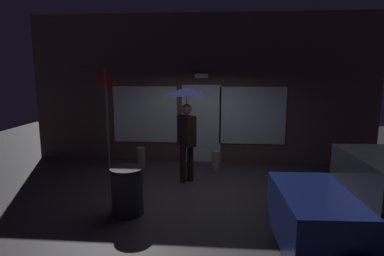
{
  "coord_description": "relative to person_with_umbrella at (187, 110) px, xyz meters",
  "views": [
    {
      "loc": [
        0.47,
        -6.75,
        2.53
      ],
      "look_at": [
        -0.13,
        0.45,
        1.28
      ],
      "focal_mm": 29.89,
      "sensor_mm": 36.0,
      "label": 1
    }
  ],
  "objects": [
    {
      "name": "ground_plane",
      "position": [
        0.25,
        -0.45,
        -1.69
      ],
      "size": [
        18.0,
        18.0,
        0.0
      ],
      "primitive_type": "plane",
      "color": "#38353A"
    },
    {
      "name": "sidewalk_bollard",
      "position": [
        -1.35,
        1.0,
        -1.41
      ],
      "size": [
        0.24,
        0.24,
        0.55
      ],
      "primitive_type": "cylinder",
      "color": "slate",
      "rests_on": "ground"
    },
    {
      "name": "street_sign_post",
      "position": [
        -2.23,
        1.01,
        -0.22
      ],
      "size": [
        0.4,
        0.07,
        2.61
      ],
      "color": "#595B60",
      "rests_on": "ground"
    },
    {
      "name": "building_facade",
      "position": [
        0.25,
        1.9,
        0.36
      ],
      "size": [
        9.68,
        0.48,
        4.13
      ],
      "color": "brown",
      "rests_on": "ground"
    },
    {
      "name": "sidewalk_bollard_2",
      "position": [
        0.68,
        0.86,
        -1.42
      ],
      "size": [
        0.21,
        0.21,
        0.53
      ],
      "primitive_type": "cylinder",
      "color": "#9E998E",
      "rests_on": "ground"
    },
    {
      "name": "person_with_umbrella",
      "position": [
        0.0,
        0.0,
        0.0
      ],
      "size": [
        1.12,
        1.12,
        2.2
      ],
      "rotation": [
        0.0,
        0.0,
        2.24
      ],
      "color": "black",
      "rests_on": "ground"
    },
    {
      "name": "trash_bin",
      "position": [
        -0.89,
        -1.85,
        -1.25
      ],
      "size": [
        0.6,
        0.6,
        0.86
      ],
      "color": "#2D2D33",
      "rests_on": "ground"
    }
  ]
}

